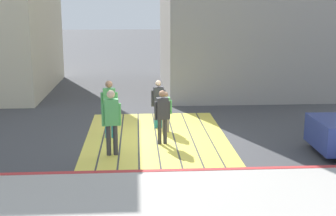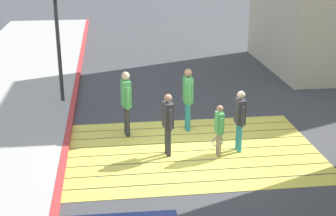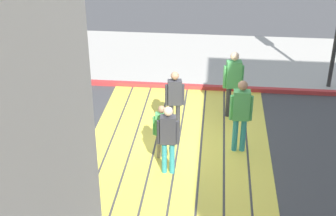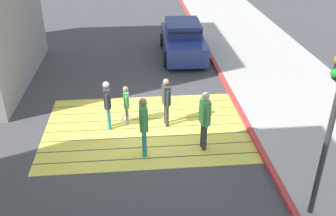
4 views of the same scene
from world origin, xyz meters
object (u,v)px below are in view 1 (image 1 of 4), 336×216
object	(u,v)px
pedestrian_adult_side	(158,101)
pedestrian_teen_behind	(111,118)
pedestrian_adult_trailing	(109,105)
pedestrian_child_with_racket	(165,110)
pedestrian_adult_lead	(162,113)

from	to	relation	value
pedestrian_adult_side	pedestrian_teen_behind	bearing A→B (deg)	153.28
pedestrian_adult_trailing	pedestrian_child_with_racket	xyz separation A→B (m)	(0.50, -1.75, -0.29)
pedestrian_adult_side	pedestrian_child_with_racket	size ratio (longest dim) A/B	1.21
pedestrian_adult_lead	pedestrian_adult_side	world-z (taller)	pedestrian_adult_lead
pedestrian_adult_trailing	pedestrian_child_with_racket	size ratio (longest dim) A/B	1.34
pedestrian_teen_behind	pedestrian_child_with_racket	world-z (taller)	pedestrian_teen_behind
pedestrian_child_with_racket	pedestrian_adult_lead	bearing A→B (deg)	172.39
pedestrian_adult_trailing	pedestrian_teen_behind	size ratio (longest dim) A/B	0.99
pedestrian_adult_lead	pedestrian_adult_trailing	size ratio (longest dim) A/B	0.90
pedestrian_teen_behind	pedestrian_child_with_racket	bearing A→B (deg)	-35.85
pedestrian_adult_trailing	pedestrian_teen_behind	bearing A→B (deg)	-175.14
pedestrian_adult_lead	pedestrian_child_with_racket	size ratio (longest dim) A/B	1.21
pedestrian_adult_side	pedestrian_adult_trailing	bearing A→B (deg)	124.61
pedestrian_adult_lead	pedestrian_child_with_racket	world-z (taller)	pedestrian_adult_lead
pedestrian_adult_lead	pedestrian_adult_side	size ratio (longest dim) A/B	1.00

